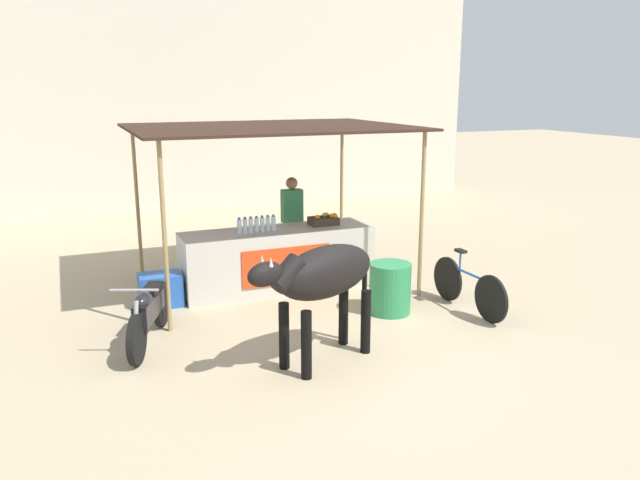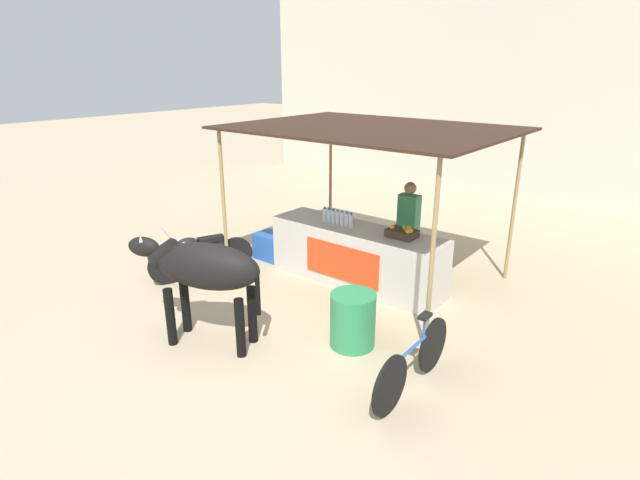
% 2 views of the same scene
% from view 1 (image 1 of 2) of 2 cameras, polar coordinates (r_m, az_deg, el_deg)
% --- Properties ---
extents(ground_plane, '(60.00, 60.00, 0.00)m').
position_cam_1_polar(ground_plane, '(8.04, 1.32, -8.98)').
color(ground_plane, tan).
extents(building_wall_far, '(16.00, 0.50, 5.82)m').
position_cam_1_polar(building_wall_far, '(16.36, -12.29, 12.85)').
color(building_wall_far, beige).
rests_on(building_wall_far, ground).
extents(stall_counter, '(3.00, 0.82, 0.96)m').
position_cam_1_polar(stall_counter, '(9.82, -3.86, -1.76)').
color(stall_counter, beige).
rests_on(stall_counter, ground).
extents(stall_awning, '(4.20, 3.20, 2.53)m').
position_cam_1_polar(stall_awning, '(9.77, -4.63, 9.79)').
color(stall_awning, '#382319').
rests_on(stall_awning, ground).
extents(water_bottle_row, '(0.61, 0.07, 0.25)m').
position_cam_1_polar(water_bottle_row, '(9.53, -5.82, 1.40)').
color(water_bottle_row, silver).
rests_on(water_bottle_row, stall_counter).
extents(fruit_crate, '(0.44, 0.32, 0.18)m').
position_cam_1_polar(fruit_crate, '(10.01, 0.40, 1.84)').
color(fruit_crate, '#3F3326').
rests_on(fruit_crate, stall_counter).
extents(vendor_behind_counter, '(0.34, 0.22, 1.65)m').
position_cam_1_polar(vendor_behind_counter, '(10.59, -2.56, 1.47)').
color(vendor_behind_counter, '#383842').
rests_on(vendor_behind_counter, ground).
extents(cooler_box, '(0.60, 0.44, 0.48)m').
position_cam_1_polar(cooler_box, '(9.40, -14.37, -4.43)').
color(cooler_box, blue).
rests_on(cooler_box, ground).
extents(water_barrel, '(0.59, 0.59, 0.72)m').
position_cam_1_polar(water_barrel, '(8.85, 6.42, -4.41)').
color(water_barrel, '#2D8C51').
rests_on(water_barrel, ground).
extents(cow, '(1.82, 1.03, 1.44)m').
position_cam_1_polar(cow, '(7.05, 0.16, -3.37)').
color(cow, black).
rests_on(cow, ground).
extents(motorcycle_parked, '(0.84, 1.70, 0.90)m').
position_cam_1_polar(motorcycle_parked, '(8.02, -15.38, -6.30)').
color(motorcycle_parked, black).
rests_on(motorcycle_parked, ground).
extents(bicycle_leaning, '(0.10, 1.66, 0.85)m').
position_cam_1_polar(bicycle_leaning, '(9.13, 13.38, -4.22)').
color(bicycle_leaning, black).
rests_on(bicycle_leaning, ground).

